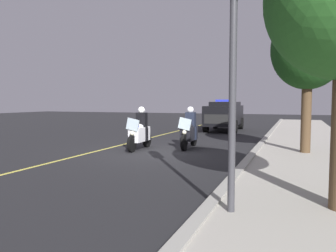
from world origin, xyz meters
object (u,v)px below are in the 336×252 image
(police_motorcycle_lead_right, at_px, (189,131))
(tree_mid_block, at_px, (308,50))
(police_suv, at_px, (224,114))
(police_motorcycle_lead_left, at_px, (140,132))
(traffic_light, at_px, (233,17))

(police_motorcycle_lead_right, distance_m, tree_mid_block, 5.38)
(police_suv, height_order, tree_mid_block, tree_mid_block)
(police_motorcycle_lead_left, xyz_separation_m, police_suv, (-9.93, 1.41, 0.37))
(traffic_light, height_order, tree_mid_block, tree_mid_block)
(traffic_light, xyz_separation_m, tree_mid_block, (-7.45, 1.31, 0.46))
(police_motorcycle_lead_right, xyz_separation_m, police_suv, (-8.83, -0.32, 0.37))
(police_suv, relative_size, traffic_light, 1.14)
(police_motorcycle_lead_left, distance_m, traffic_light, 8.58)
(police_motorcycle_lead_right, bearing_deg, police_suv, -177.92)
(police_suv, bearing_deg, traffic_light, 11.77)
(traffic_light, bearing_deg, police_suv, -168.23)
(traffic_light, bearing_deg, police_motorcycle_lead_right, -157.90)
(police_motorcycle_lead_left, xyz_separation_m, tree_mid_block, (-0.86, 6.17, 3.03))
(police_motorcycle_lead_left, bearing_deg, police_suv, 171.93)
(police_motorcycle_lead_right, height_order, traffic_light, traffic_light)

